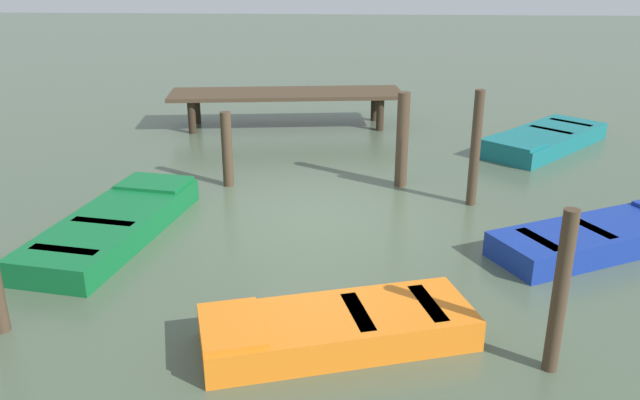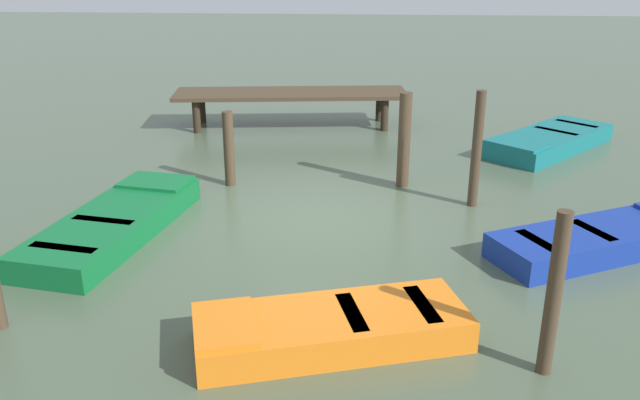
{
  "view_description": "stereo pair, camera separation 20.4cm",
  "coord_description": "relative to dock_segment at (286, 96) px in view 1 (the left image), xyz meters",
  "views": [
    {
      "loc": [
        0.63,
        -10.78,
        4.47
      ],
      "look_at": [
        0.0,
        0.0,
        0.35
      ],
      "focal_mm": 36.83,
      "sensor_mm": 36.0,
      "label": 1
    },
    {
      "loc": [
        0.83,
        -10.77,
        4.47
      ],
      "look_at": [
        0.0,
        0.0,
        0.35
      ],
      "focal_mm": 36.83,
      "sensor_mm": 36.0,
      "label": 2
    }
  ],
  "objects": [
    {
      "name": "ground_plane",
      "position": [
        1.28,
        -6.45,
        -0.84
      ],
      "size": [
        80.0,
        80.0,
        0.0
      ],
      "primitive_type": "plane",
      "color": "#475642"
    },
    {
      "name": "dock_segment",
      "position": [
        0.0,
        0.0,
        0.0
      ],
      "size": [
        6.29,
        2.25,
        0.95
      ],
      "rotation": [
        0.0,
        0.0,
        0.12
      ],
      "color": "#423323",
      "rests_on": "ground_plane"
    },
    {
      "name": "rowboat_green",
      "position": [
        -2.09,
        -7.41,
        -0.62
      ],
      "size": [
        1.99,
        4.11,
        0.46
      ],
      "rotation": [
        0.0,
        0.0,
        1.4
      ],
      "color": "#0F602D",
      "rests_on": "ground_plane"
    },
    {
      "name": "rowboat_orange",
      "position": [
        1.7,
        -10.4,
        -0.62
      ],
      "size": [
        3.48,
        2.07,
        0.46
      ],
      "rotation": [
        0.0,
        0.0,
        3.43
      ],
      "color": "orange",
      "rests_on": "ground_plane"
    },
    {
      "name": "rowboat_teal",
      "position": [
        6.4,
        -1.69,
        -0.62
      ],
      "size": [
        3.58,
        3.76,
        0.46
      ],
      "rotation": [
        0.0,
        0.0,
        3.98
      ],
      "color": "#14666B",
      "rests_on": "ground_plane"
    },
    {
      "name": "rowboat_blue",
      "position": [
        5.92,
        -7.41,
        -0.62
      ],
      "size": [
        3.96,
        2.76,
        0.46
      ],
      "rotation": [
        0.0,
        0.0,
        0.47
      ],
      "color": "navy",
      "rests_on": "ground_plane"
    },
    {
      "name": "mooring_piling_mid_left",
      "position": [
        2.81,
        -4.58,
        0.11
      ],
      "size": [
        0.25,
        0.25,
        1.9
      ],
      "primitive_type": "cylinder",
      "color": "#423323",
      "rests_on": "ground_plane"
    },
    {
      "name": "mooring_piling_center",
      "position": [
        -0.68,
        -4.8,
        -0.08
      ],
      "size": [
        0.21,
        0.21,
        1.52
      ],
      "primitive_type": "cylinder",
      "color": "#423323",
      "rests_on": "ground_plane"
    },
    {
      "name": "mooring_piling_far_left",
      "position": [
        4.07,
        -5.59,
        0.24
      ],
      "size": [
        0.18,
        0.18,
        2.17
      ],
      "primitive_type": "cylinder",
      "color": "#423323",
      "rests_on": "ground_plane"
    },
    {
      "name": "mooring_piling_near_right",
      "position": [
        4.15,
        -10.79,
        0.14
      ],
      "size": [
        0.17,
        0.17,
        1.96
      ],
      "primitive_type": "cylinder",
      "color": "#423323",
      "rests_on": "ground_plane"
    }
  ]
}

